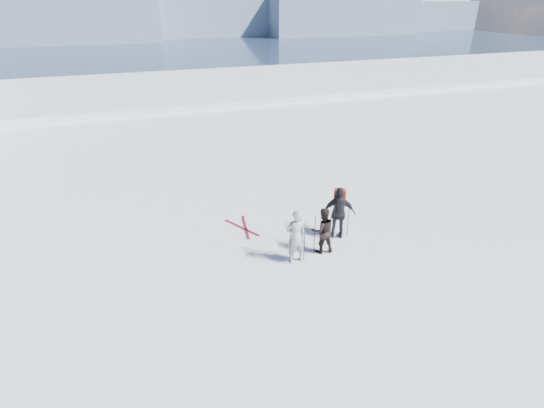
# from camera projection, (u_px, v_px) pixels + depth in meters

# --- Properties ---
(lake_basin) EXTENTS (820.00, 820.00, 71.62)m
(lake_basin) POSITION_uv_depth(u_px,v_px,m) (188.00, 161.00, 39.64)
(lake_basin) COLOR white
(lake_basin) RESTS_ON ground
(far_mountain_range) EXTENTS (770.00, 110.00, 53.00)m
(far_mountain_range) POSITION_uv_depth(u_px,v_px,m) (142.00, 13.00, 407.22)
(far_mountain_range) COLOR slate
(far_mountain_range) RESTS_ON ground
(skier_grey) EXTENTS (0.64, 0.42, 1.76)m
(skier_grey) POSITION_uv_depth(u_px,v_px,m) (296.00, 236.00, 12.72)
(skier_grey) COLOR #A0A3AE
(skier_grey) RESTS_ON ground
(skier_dark) EXTENTS (0.81, 0.67, 1.53)m
(skier_dark) POSITION_uv_depth(u_px,v_px,m) (322.00, 230.00, 13.26)
(skier_dark) COLOR black
(skier_dark) RESTS_ON ground
(skier_pack) EXTENTS (1.15, 0.87, 1.82)m
(skier_pack) POSITION_uv_depth(u_px,v_px,m) (339.00, 213.00, 14.02)
(skier_pack) COLOR black
(skier_pack) RESTS_ON ground
(backpack) EXTENTS (0.44, 0.37, 0.53)m
(backpack) POSITION_uv_depth(u_px,v_px,m) (341.00, 177.00, 13.73)
(backpack) COLOR red
(backpack) RESTS_ON skier_pack
(ski_poles) EXTENTS (2.49, 0.92, 1.37)m
(ski_poles) POSITION_uv_depth(u_px,v_px,m) (321.00, 233.00, 13.34)
(ski_poles) COLOR black
(ski_poles) RESTS_ON ground
(skis_loose) EXTENTS (0.88, 1.69, 0.03)m
(skis_loose) POSITION_uv_depth(u_px,v_px,m) (244.00, 227.00, 14.97)
(skis_loose) COLOR black
(skis_loose) RESTS_ON ground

